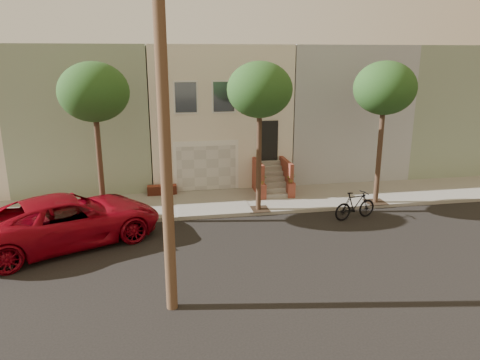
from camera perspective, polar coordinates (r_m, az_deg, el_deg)
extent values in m
plane|color=black|center=(16.06, 1.88, -8.95)|extent=(90.00, 90.00, 0.00)
cube|color=gray|center=(20.94, -1.22, -2.79)|extent=(40.00, 3.70, 0.15)
cube|color=silver|center=(25.85, -3.37, 8.82)|extent=(7.00, 8.00, 7.00)
cube|color=gray|center=(25.91, -18.61, 8.06)|extent=(6.50, 8.00, 7.00)
cube|color=#9C9EA4|center=(27.51, 11.00, 8.97)|extent=(6.50, 8.00, 7.00)
cube|color=gray|center=(30.47, 22.61, 8.69)|extent=(6.50, 8.00, 7.00)
cube|color=silver|center=(22.24, -4.30, 1.82)|extent=(3.20, 0.12, 2.50)
cube|color=beige|center=(22.21, -4.28, 1.53)|extent=(2.90, 0.06, 2.20)
cube|color=gray|center=(20.79, -3.67, -2.71)|extent=(3.20, 3.70, 0.02)
cube|color=brown|center=(22.09, -9.84, -1.24)|extent=(1.40, 0.45, 0.44)
cube|color=black|center=(22.48, 3.56, 4.98)|extent=(1.00, 0.06, 2.00)
cube|color=#3F4751|center=(21.57, -6.88, 10.35)|extent=(1.00, 0.06, 1.40)
cube|color=silver|center=(21.59, -6.89, 10.36)|extent=(1.15, 0.05, 1.55)
cube|color=#3F4751|center=(21.76, -2.07, 10.49)|extent=(1.00, 0.06, 1.40)
cube|color=silver|center=(21.78, -2.08, 10.50)|extent=(1.15, 0.05, 1.55)
cube|color=#3F4751|center=(22.09, 2.63, 10.56)|extent=(1.00, 0.06, 1.40)
cube|color=silver|center=(22.11, 2.62, 10.57)|extent=(1.15, 0.05, 1.55)
cube|color=gray|center=(21.35, 4.61, -1.98)|extent=(1.20, 0.28, 0.20)
cube|color=gray|center=(21.55, 4.43, -1.25)|extent=(1.20, 0.28, 0.20)
cube|color=gray|center=(21.76, 4.25, -0.54)|extent=(1.20, 0.28, 0.20)
cube|color=gray|center=(21.96, 4.08, 0.16)|extent=(1.20, 0.28, 0.20)
cube|color=gray|center=(22.17, 3.91, 0.85)|extent=(1.20, 0.28, 0.20)
cube|color=gray|center=(22.39, 3.74, 1.52)|extent=(1.20, 0.28, 0.20)
cube|color=gray|center=(22.60, 3.58, 2.18)|extent=(1.20, 0.28, 0.20)
cube|color=brown|center=(21.78, 2.30, 0.33)|extent=(0.18, 1.96, 1.60)
cube|color=brown|center=(22.12, 5.84, 0.50)|extent=(0.18, 1.96, 1.60)
cube|color=brown|center=(21.08, 2.81, -1.47)|extent=(0.35, 0.35, 0.70)
imported|color=#1F4C1B|center=(20.92, 2.83, 0.04)|extent=(0.40, 0.35, 0.45)
cube|color=brown|center=(21.43, 6.46, -1.27)|extent=(0.35, 0.35, 0.70)
imported|color=#1F4C1B|center=(21.27, 6.50, 0.22)|extent=(0.41, 0.35, 0.45)
cube|color=#2D2116|center=(19.44, -16.77, -4.69)|extent=(0.90, 0.90, 0.02)
cylinder|color=#39231A|center=(18.85, -17.26, 1.30)|extent=(0.22, 0.22, 4.20)
ellipsoid|color=#1F4C1B|center=(18.38, -18.03, 10.56)|extent=(2.70, 2.57, 2.29)
cube|color=#2D2116|center=(19.74, 2.33, -3.71)|extent=(0.90, 0.90, 0.02)
cylinder|color=#39231A|center=(19.16, 2.40, 2.22)|extent=(0.22, 0.22, 4.20)
ellipsoid|color=#1F4C1B|center=(18.69, 2.50, 11.36)|extent=(2.70, 2.57, 2.29)
cube|color=#2D2116|center=(21.58, 16.75, -2.68)|extent=(0.90, 0.90, 0.02)
cylinder|color=#39231A|center=(21.04, 17.18, 2.75)|extent=(0.22, 0.22, 4.20)
ellipsoid|color=#1F4C1B|center=(20.62, 17.87, 11.03)|extent=(2.70, 2.57, 2.29)
cylinder|color=#4E3524|center=(11.20, -9.59, 6.83)|extent=(0.30, 0.30, 10.00)
imported|color=maroon|center=(17.47, -20.86, -4.73)|extent=(7.22, 5.48, 1.82)
imported|color=black|center=(19.46, 14.38, -3.11)|extent=(2.07, 1.00, 1.20)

